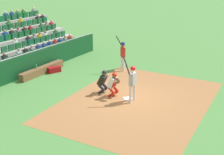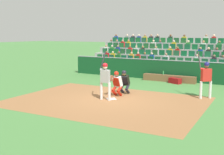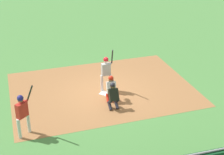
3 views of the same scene
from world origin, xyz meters
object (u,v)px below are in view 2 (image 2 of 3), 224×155
object	(u,v)px
batter_at_plate	(105,77)
catcher_crouching	(117,82)
home_plate_umpire	(125,81)
equipment_duffel_bag	(175,81)
water_bottle_on_bench	(163,73)
dugout_bench	(169,78)
home_plate_marker	(111,99)
on_deck_batter	(206,76)

from	to	relation	value
batter_at_plate	catcher_crouching	distance (m)	1.13
home_plate_umpire	equipment_duffel_bag	bearing A→B (deg)	-106.87
water_bottle_on_bench	catcher_crouching	bearing A→B (deg)	85.29
dugout_bench	batter_at_plate	bearing A→B (deg)	81.97
home_plate_marker	dugout_bench	xyz separation A→B (m)	(-0.77, -6.31, 0.20)
on_deck_batter	water_bottle_on_bench	bearing A→B (deg)	-47.75
dugout_bench	water_bottle_on_bench	world-z (taller)	water_bottle_on_bench
home_plate_marker	home_plate_umpire	world-z (taller)	home_plate_umpire
batter_at_plate	catcher_crouching	bearing A→B (deg)	-92.52
home_plate_umpire	dugout_bench	xyz separation A→B (m)	(-0.78, -4.87, -0.48)
water_bottle_on_bench	equipment_duffel_bag	bearing A→B (deg)	151.97
home_plate_umpire	on_deck_batter	size ratio (longest dim) A/B	0.57
catcher_crouching	home_plate_umpire	bearing A→B (deg)	-98.56
catcher_crouching	equipment_duffel_bag	world-z (taller)	catcher_crouching
home_plate_marker	water_bottle_on_bench	size ratio (longest dim) A/B	1.82
home_plate_marker	batter_at_plate	world-z (taller)	batter_at_plate
home_plate_marker	on_deck_batter	bearing A→B (deg)	-148.11
batter_at_plate	home_plate_umpire	xyz separation A→B (m)	(-0.15, -1.74, -0.42)
home_plate_marker	batter_at_plate	xyz separation A→B (m)	(0.16, 0.29, 1.10)
home_plate_marker	water_bottle_on_bench	xyz separation A→B (m)	(-0.35, -6.37, 0.54)
water_bottle_on_bench	on_deck_batter	world-z (taller)	on_deck_batter
batter_at_plate	on_deck_batter	distance (m)	4.91
home_plate_marker	on_deck_batter	distance (m)	4.75
water_bottle_on_bench	home_plate_umpire	bearing A→B (deg)	85.82
batter_at_plate	on_deck_batter	bearing A→B (deg)	-146.20
on_deck_batter	catcher_crouching	bearing A→B (deg)	22.58
catcher_crouching	water_bottle_on_bench	xyz separation A→B (m)	(-0.46, -5.61, -0.16)
on_deck_batter	dugout_bench	bearing A→B (deg)	-50.92
home_plate_marker	batter_at_plate	distance (m)	1.15
catcher_crouching	water_bottle_on_bench	size ratio (longest dim) A/B	5.38
home_plate_marker	home_plate_umpire	size ratio (longest dim) A/B	0.34
catcher_crouching	home_plate_marker	bearing A→B (deg)	98.77
dugout_bench	home_plate_umpire	bearing A→B (deg)	80.87
batter_at_plate	water_bottle_on_bench	bearing A→B (deg)	-94.37
catcher_crouching	equipment_duffel_bag	distance (m)	5.32
batter_at_plate	home_plate_umpire	world-z (taller)	batter_at_plate
home_plate_marker	water_bottle_on_bench	distance (m)	6.40
home_plate_marker	home_plate_umpire	bearing A→B (deg)	-89.44
home_plate_umpire	batter_at_plate	bearing A→B (deg)	85.08
home_plate_umpire	dugout_bench	size ratio (longest dim) A/B	0.36
catcher_crouching	dugout_bench	distance (m)	5.65
water_bottle_on_bench	on_deck_batter	bearing A→B (deg)	132.25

